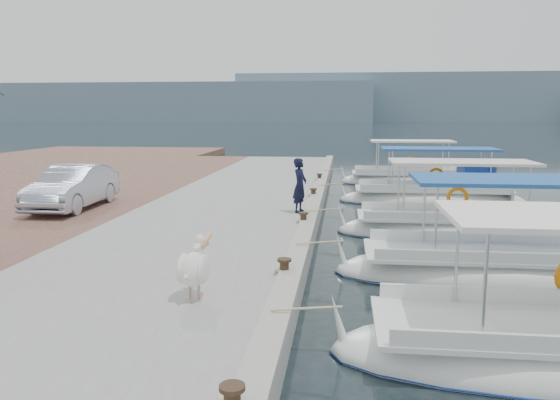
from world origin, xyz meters
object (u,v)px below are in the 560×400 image
object	(u,v)px
fishing_caique_d	(434,198)
parked_car	(73,187)
fishing_caique_c	(452,231)
pelican	(194,268)
fishing_caique_e	(407,181)
fisherman	(300,185)
fishing_caique_b	(506,273)

from	to	relation	value
fishing_caique_d	parked_car	world-z (taller)	fishing_caique_d
fishing_caique_c	fishing_caique_d	size ratio (longest dim) A/B	0.92
fishing_caique_c	pelican	xyz separation A→B (m)	(-5.75, -7.72, 0.91)
fishing_caique_e	fisherman	bearing A→B (deg)	-111.95
pelican	parked_car	world-z (taller)	parked_car
fishing_caique_e	fishing_caique_d	bearing A→B (deg)	-85.95
fishing_caique_c	pelican	size ratio (longest dim) A/B	5.19
fishing_caique_c	fisherman	xyz separation A→B (m)	(-4.62, 0.54, 1.23)
fishing_caique_c	parked_car	world-z (taller)	fishing_caique_c
fishing_caique_b	fisherman	size ratio (longest dim) A/B	4.40
fishing_caique_d	fishing_caique_e	bearing A→B (deg)	94.05
fishing_caique_b	fishing_caique_c	bearing A→B (deg)	94.64
fishing_caique_c	fishing_caique_d	world-z (taller)	same
fishing_caique_b	fisherman	world-z (taller)	fishing_caique_b
fishing_caique_d	fishing_caique_e	world-z (taller)	same
pelican	fishing_caique_b	bearing A→B (deg)	29.40
fishing_caique_e	fishing_caique_b	bearing A→B (deg)	-88.75
fishing_caique_c	parked_car	xyz separation A→B (m)	(-12.10, 0.40, 1.08)
fishing_caique_c	fishing_caique_e	bearing A→B (deg)	90.04
fishing_caique_b	pelican	xyz separation A→B (m)	(-6.09, -3.43, 0.91)
fishing_caique_b	parked_car	world-z (taller)	fishing_caique_b
fishing_caique_b	fishing_caique_e	world-z (taller)	same
fishing_caique_d	parked_car	xyz separation A→B (m)	(-12.51, -5.61, 1.02)
fishing_caique_b	parked_car	bearing A→B (deg)	159.38
fishing_caique_b	fishing_caique_d	size ratio (longest dim) A/B	1.01
fishing_caique_c	fishing_caique_d	xyz separation A→B (m)	(0.42, 6.00, 0.06)
fishing_caique_e	pelican	distance (m)	20.55
fishing_caique_b	fishing_caique_d	world-z (taller)	same
fishing_caique_c	parked_car	distance (m)	12.15
fishing_caique_e	parked_car	world-z (taller)	fishing_caique_e
fishing_caique_b	fishing_caique_d	bearing A→B (deg)	89.62
fishing_caique_e	fisherman	distance (m)	12.41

